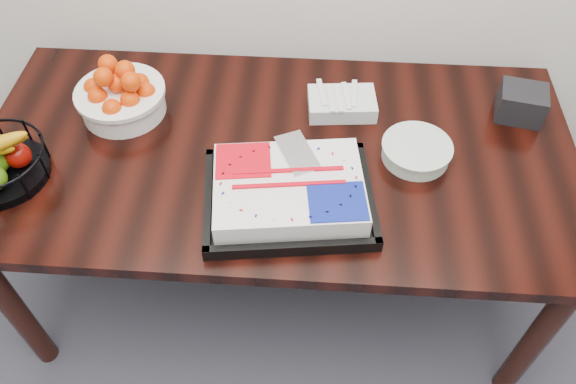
# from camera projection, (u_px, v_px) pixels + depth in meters

# --- Properties ---
(table) EXTENTS (1.80, 0.90, 0.75)m
(table) POSITION_uv_depth(u_px,v_px,m) (277.00, 168.00, 1.75)
(table) COLOR black
(table) RESTS_ON ground
(cake_tray) EXTENTS (0.50, 0.42, 0.09)m
(cake_tray) POSITION_uv_depth(u_px,v_px,m) (289.00, 192.00, 1.52)
(cake_tray) COLOR black
(cake_tray) RESTS_ON table
(tangerine_bowl) EXTENTS (0.28, 0.28, 0.18)m
(tangerine_bowl) POSITION_uv_depth(u_px,v_px,m) (120.00, 93.00, 1.73)
(tangerine_bowl) COLOR white
(tangerine_bowl) RESTS_ON table
(plate_stack) EXTENTS (0.21, 0.21, 0.05)m
(plate_stack) POSITION_uv_depth(u_px,v_px,m) (416.00, 151.00, 1.64)
(plate_stack) COLOR white
(plate_stack) RESTS_ON table
(fork_bag) EXTENTS (0.22, 0.16, 0.06)m
(fork_bag) POSITION_uv_depth(u_px,v_px,m) (342.00, 103.00, 1.77)
(fork_bag) COLOR silver
(fork_bag) RESTS_ON table
(napkin_box) EXTENTS (0.16, 0.14, 0.10)m
(napkin_box) POSITION_uv_depth(u_px,v_px,m) (521.00, 103.00, 1.74)
(napkin_box) COLOR black
(napkin_box) RESTS_ON table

